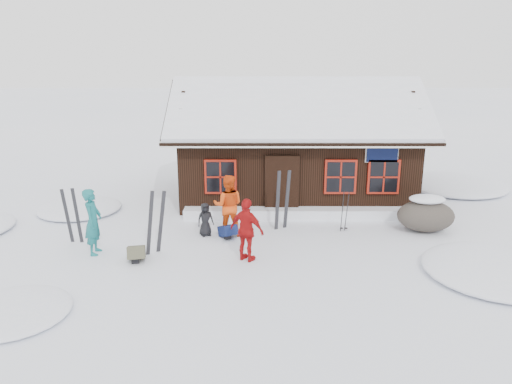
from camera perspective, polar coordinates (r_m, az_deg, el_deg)
ground at (r=14.30m, az=-0.25°, el=-5.91°), size 120.00×120.00×0.00m
mountain_hut at (r=18.68m, az=4.47°, el=4.34°), size 8.90×6.09×4.42m
snow_drift at (r=16.41m, az=5.06°, el=-2.39°), size 7.60×0.60×0.35m
snow_mounds at (r=16.12m, az=5.70°, el=-3.41°), size 20.60×13.20×0.48m
skier_teal at (r=14.02m, az=-18.13°, el=-3.23°), size 0.45×0.67×1.82m
skier_orange_left at (r=14.70m, az=-3.20°, el=-1.52°), size 0.91×0.72×1.83m
skier_orange_right at (r=12.90m, az=-1.05°, el=-4.39°), size 1.05×0.87×1.68m
skier_crouched at (r=14.80m, az=-5.81°, el=-3.14°), size 0.58×0.50×1.00m
boulder at (r=15.97m, az=18.83°, el=-2.47°), size 1.72×1.29×1.01m
ski_pair_left at (r=13.66m, az=-11.40°, el=-3.50°), size 0.61×0.27×1.79m
ski_pair_mid at (r=15.06m, az=-20.26°, el=-2.64°), size 0.50×0.14×1.65m
ski_pair_right at (r=15.22m, az=3.03°, el=-1.00°), size 0.50×0.22×1.88m
ski_poles at (r=15.32m, az=10.08°, el=-2.27°), size 0.23×0.11×1.27m
backpack_blue at (r=14.70m, az=-3.23°, el=-4.68°), size 0.63×0.68×0.30m
backpack_olive at (r=13.48m, az=-13.49°, el=-7.03°), size 0.55×0.66×0.32m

